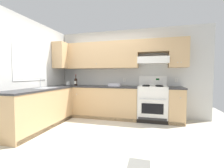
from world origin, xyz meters
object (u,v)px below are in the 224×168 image
at_px(stove, 152,103).
at_px(paper_towel_roll, 68,83).
at_px(wine_bottle, 76,81).
at_px(bowl, 115,85).

bearing_deg(stove, paper_towel_roll, 178.41).
xyz_separation_m(wine_bottle, paper_towel_roll, (-0.35, 0.16, -0.07)).
xyz_separation_m(stove, wine_bottle, (-2.22, -0.09, 0.56)).
bearing_deg(paper_towel_roll, wine_bottle, -23.82).
distance_m(stove, paper_towel_roll, 2.62).
relative_size(wine_bottle, bowl, 0.99).
xyz_separation_m(bowl, paper_towel_roll, (-1.53, 0.09, 0.03)).
relative_size(wine_bottle, paper_towel_roll, 2.67).
bearing_deg(stove, bowl, -179.17).
relative_size(stove, paper_towel_roll, 9.78).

